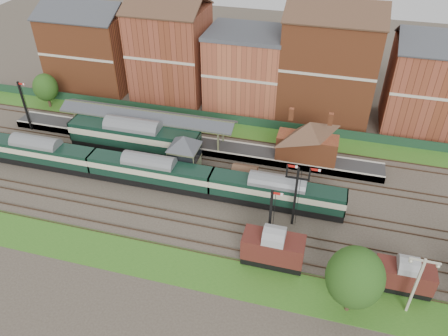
% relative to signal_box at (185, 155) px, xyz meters
% --- Properties ---
extents(ground, '(160.00, 160.00, 0.00)m').
position_rel_signal_box_xyz_m(ground, '(3.00, -3.25, -3.19)').
color(ground, '#473D33').
rests_on(ground, ground).
extents(grass_back, '(90.00, 4.50, 0.06)m').
position_rel_signal_box_xyz_m(grass_back, '(3.00, 12.75, -3.16)').
color(grass_back, '#2D6619').
rests_on(grass_back, ground).
extents(grass_front, '(90.00, 5.00, 0.06)m').
position_rel_signal_box_xyz_m(grass_front, '(3.00, -15.25, -3.16)').
color(grass_front, '#2D6619').
rests_on(grass_front, ground).
extents(fence, '(90.00, 0.12, 1.50)m').
position_rel_signal_box_xyz_m(fence, '(3.00, 14.75, -2.44)').
color(fence, '#193823').
rests_on(fence, ground).
extents(platform, '(55.00, 3.40, 1.00)m').
position_rel_signal_box_xyz_m(platform, '(-2.00, 6.50, -2.69)').
color(platform, '#2D2D2D').
rests_on(platform, ground).
extents(signal_box, '(5.40, 5.40, 6.00)m').
position_rel_signal_box_xyz_m(signal_box, '(0.00, 0.00, 0.00)').
color(signal_box, '#6D805B').
rests_on(signal_box, ground).
extents(brick_hut, '(3.20, 2.64, 2.94)m').
position_rel_signal_box_xyz_m(brick_hut, '(8.00, 0.00, -2.00)').
color(brick_hut, brown).
rests_on(brick_hut, ground).
extents(station_building, '(8.10, 8.10, 5.90)m').
position_rel_signal_box_xyz_m(station_building, '(15.00, 6.50, 0.76)').
color(station_building, '#984A26').
rests_on(station_building, platform).
extents(canopy, '(26.00, 3.89, 4.08)m').
position_rel_signal_box_xyz_m(canopy, '(-8.00, 6.50, 1.39)').
color(canopy, '#4A5132').
rests_on(canopy, platform).
extents(semaphore_bracket, '(3.60, 0.25, 8.18)m').
position_rel_signal_box_xyz_m(semaphore_bracket, '(15.04, -5.75, 1.44)').
color(semaphore_bracket, black).
rests_on(semaphore_bracket, ground).
extents(semaphore_platform_end, '(1.23, 0.25, 8.00)m').
position_rel_signal_box_xyz_m(semaphore_platform_end, '(-26.98, 4.75, 0.96)').
color(semaphore_platform_end, black).
rests_on(semaphore_platform_end, ground).
extents(semaphore_siding, '(1.23, 0.25, 8.00)m').
position_rel_signal_box_xyz_m(semaphore_siding, '(13.02, -10.25, 0.96)').
color(semaphore_siding, black).
rests_on(semaphore_siding, ground).
extents(yard_lamp, '(2.60, 0.22, 7.00)m').
position_rel_signal_box_xyz_m(yard_lamp, '(27.00, -14.75, 0.79)').
color(yard_lamp, beige).
rests_on(yard_lamp, ground).
extents(town_backdrop, '(69.00, 10.00, 16.00)m').
position_rel_signal_box_xyz_m(town_backdrop, '(2.82, 21.75, 3.81)').
color(town_backdrop, '#984A26').
rests_on(town_backdrop, ground).
extents(dmu_train, '(48.54, 2.56, 3.73)m').
position_rel_signal_box_xyz_m(dmu_train, '(-3.54, -3.25, -0.99)').
color(dmu_train, black).
rests_on(dmu_train, ground).
extents(platform_railcar, '(18.92, 2.98, 4.36)m').
position_rel_signal_box_xyz_m(platform_railcar, '(-8.67, 3.25, -0.65)').
color(platform_railcar, black).
rests_on(platform_railcar, ground).
extents(goods_van_a, '(6.28, 2.72, 3.81)m').
position_rel_signal_box_xyz_m(goods_van_a, '(13.81, -12.25, -1.03)').
color(goods_van_a, black).
rests_on(goods_van_a, ground).
extents(goods_van_b, '(5.41, 2.34, 3.28)m').
position_rel_signal_box_xyz_m(goods_van_b, '(26.58, -12.25, -1.31)').
color(goods_van_b, black).
rests_on(goods_van_b, ground).
extents(tree_far, '(5.18, 5.18, 7.55)m').
position_rel_signal_box_xyz_m(tree_far, '(21.62, -16.09, 1.37)').
color(tree_far, '#382619').
rests_on(tree_far, ground).
extents(tree_back, '(3.99, 3.99, 5.84)m').
position_rel_signal_box_xyz_m(tree_back, '(-28.46, 12.05, 0.33)').
color(tree_back, '#382619').
rests_on(tree_back, ground).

